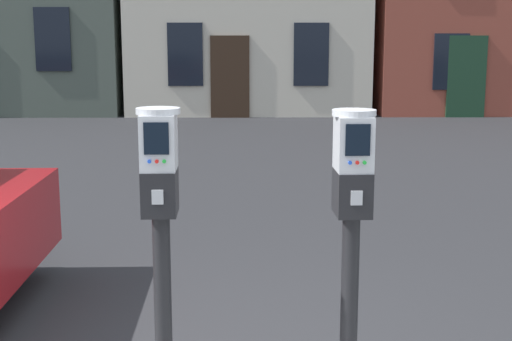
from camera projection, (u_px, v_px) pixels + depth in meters
name	position (u px, v px, depth m)	size (l,w,h in m)	color
parking_meter_near_kerb	(160.00, 201.00, 3.51)	(0.22, 0.25, 1.50)	black
parking_meter_twin_adjacent	(352.00, 202.00, 3.53)	(0.22, 0.25, 1.49)	black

